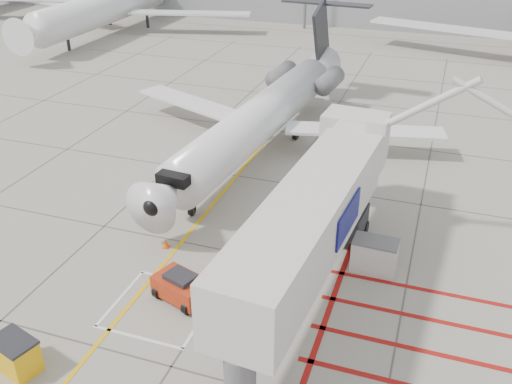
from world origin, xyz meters
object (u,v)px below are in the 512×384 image
(spill_bin, at_px, (16,355))
(pushback_tug, at_px, (181,286))
(regional_jet, at_px, (246,106))
(jet_bridge, at_px, (306,234))

(spill_bin, bearing_deg, pushback_tug, 71.61)
(pushback_tug, bearing_deg, regional_jet, 116.91)
(jet_bridge, distance_m, spill_bin, 12.05)
(regional_jet, bearing_deg, spill_bin, -90.84)
(spill_bin, bearing_deg, jet_bridge, 53.67)
(jet_bridge, bearing_deg, spill_bin, -138.09)
(regional_jet, xyz_separation_m, spill_bin, (-2.07, -19.78, -3.30))
(regional_jet, bearing_deg, pushback_tug, -76.76)
(jet_bridge, distance_m, pushback_tug, 6.18)
(regional_jet, height_order, jet_bridge, regional_jet)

